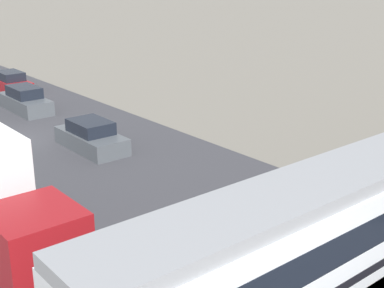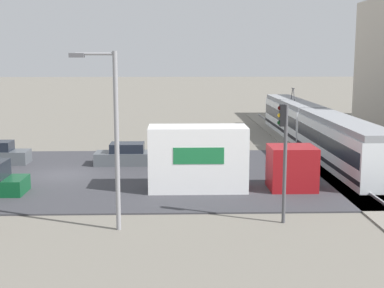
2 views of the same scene
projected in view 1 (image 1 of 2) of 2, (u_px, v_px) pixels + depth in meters
The scene contains 5 objects.
ground_plane at pixel (1, 145), 27.53m from camera, with size 320.00×320.00×0.00m, color slate.
road_surface at pixel (1, 144), 27.52m from camera, with size 16.83×50.07×0.08m.
sedan_car_0 at pixel (91, 137), 26.51m from camera, with size 1.86×4.38×1.47m.
sedan_car_1 at pixel (25, 101), 33.50m from camera, with size 1.73×4.71×1.55m.
sedan_car_2 at pixel (11, 83), 38.72m from camera, with size 1.71×4.25×1.44m.
Camera 1 is at (9.02, 26.39, 8.79)m, focal length 50.00 mm.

